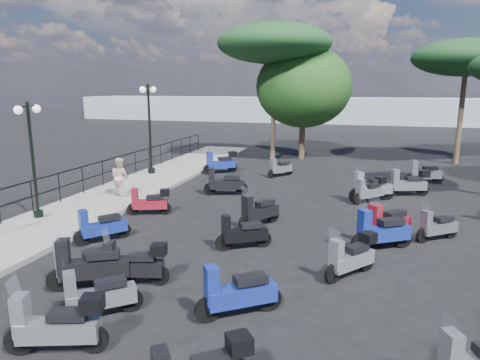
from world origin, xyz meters
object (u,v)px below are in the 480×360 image
(scooter_21, at_px, (371,188))
(pine_0, at_px, (467,58))
(pedestrian_far, at_px, (120,177))
(scooter_20, at_px, (387,224))
(lamp_post_2, at_px, (149,123))
(scooter_9, at_px, (259,212))
(broadleaf_tree, at_px, (304,87))
(scooter_7, at_px, (134,264))
(scooter_3, at_px, (101,227))
(scooter_13, at_px, (237,293))
(scooter_15, at_px, (381,232))
(scooter_27, at_px, (424,174))
(lamp_post_1, at_px, (32,153))
(scooter_14, at_px, (242,234))
(scooter_2, at_px, (97,296))
(scooter_16, at_px, (370,191))
(scooter_22, at_px, (409,183))
(scooter_5, at_px, (221,163))
(scooter_1, at_px, (85,265))
(pine_2, at_px, (274,44))
(scooter_6, at_px, (57,326))
(scooter_19, at_px, (351,257))
(scooter_10, at_px, (225,183))
(scooter_11, at_px, (280,168))
(scooter_4, at_px, (150,202))
(scooter_25, at_px, (437,227))

(scooter_21, xyz_separation_m, pine_0, (4.73, 9.87, 5.35))
(pedestrian_far, xyz_separation_m, scooter_20, (9.84, -2.03, -0.39))
(lamp_post_2, distance_m, scooter_9, 9.50)
(broadleaf_tree, bearing_deg, scooter_7, -93.26)
(lamp_post_2, xyz_separation_m, scooter_3, (3.03, -8.73, -2.16))
(scooter_13, distance_m, scooter_15, 5.15)
(scooter_7, bearing_deg, scooter_27, -44.47)
(scooter_15, relative_size, scooter_27, 0.97)
(lamp_post_1, height_order, scooter_9, lamp_post_1)
(lamp_post_2, relative_size, scooter_14, 3.10)
(scooter_2, height_order, scooter_16, scooter_2)
(scooter_22, bearing_deg, scooter_5, 57.00)
(pine_0, bearing_deg, scooter_21, -115.59)
(pine_0, bearing_deg, scooter_1, -119.39)
(scooter_9, xyz_separation_m, pine_2, (-2.22, 12.44, 6.26))
(scooter_6, height_order, scooter_22, scooter_22)
(scooter_1, distance_m, scooter_19, 5.99)
(scooter_10, bearing_deg, scooter_1, 159.85)
(scooter_21, bearing_deg, scooter_15, 153.38)
(scooter_3, xyz_separation_m, scooter_11, (3.09, 10.37, -0.03))
(scooter_2, distance_m, pine_2, 19.70)
(scooter_9, relative_size, broadleaf_tree, 0.23)
(lamp_post_2, height_order, scooter_6, lamp_post_2)
(scooter_10, height_order, scooter_15, scooter_15)
(scooter_4, distance_m, scooter_6, 7.86)
(scooter_4, height_order, scooter_15, scooter_15)
(scooter_7, bearing_deg, scooter_4, 10.20)
(pedestrian_far, distance_m, scooter_21, 9.75)
(scooter_13, distance_m, scooter_22, 11.57)
(scooter_7, distance_m, broadleaf_tree, 18.64)
(scooter_3, distance_m, scooter_27, 14.34)
(scooter_6, bearing_deg, scooter_27, -44.15)
(lamp_post_2, relative_size, scooter_4, 2.99)
(scooter_5, height_order, pine_2, pine_2)
(scooter_11, distance_m, scooter_15, 9.87)
(scooter_19, bearing_deg, broadleaf_tree, -39.43)
(pedestrian_far, distance_m, scooter_22, 11.50)
(lamp_post_1, height_order, lamp_post_2, lamp_post_2)
(scooter_19, bearing_deg, lamp_post_1, 30.15)
(lamp_post_1, relative_size, scooter_16, 2.97)
(scooter_27, bearing_deg, scooter_4, 109.07)
(lamp_post_1, relative_size, scooter_6, 2.27)
(scooter_6, distance_m, scooter_25, 10.14)
(scooter_7, relative_size, scooter_19, 1.18)
(pine_2, bearing_deg, lamp_post_2, -126.77)
(scooter_1, bearing_deg, pine_0, -73.13)
(scooter_1, height_order, pine_2, pine_2)
(scooter_2, xyz_separation_m, pine_0, (9.74, 20.31, 5.42))
(scooter_14, bearing_deg, scooter_6, 132.19)
(scooter_4, relative_size, scooter_7, 0.91)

